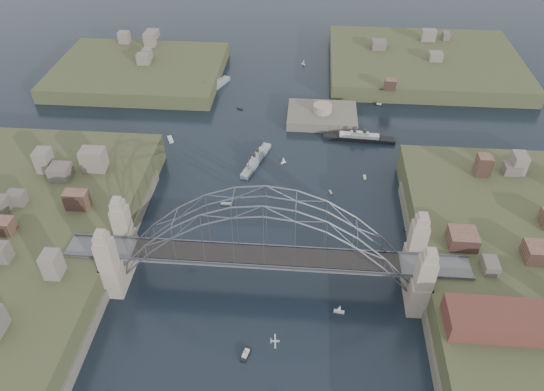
{
  "coord_description": "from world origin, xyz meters",
  "views": [
    {
      "loc": [
        7.24,
        -73.25,
        84.9
      ],
      "look_at": [
        0.0,
        18.0,
        10.0
      ],
      "focal_mm": 33.57,
      "sensor_mm": 36.0,
      "label": 1
    }
  ],
  "objects_px": {
    "bridge": "(265,243)",
    "ocean_liner": "(359,138)",
    "naval_cruiser_near": "(256,160)",
    "wharf_shed": "(503,321)",
    "fort_island": "(322,121)",
    "naval_cruiser_far": "(214,87)"
  },
  "relations": [
    {
      "from": "naval_cruiser_far",
      "to": "wharf_shed",
      "type": "bearing_deg",
      "value": -55.42
    },
    {
      "from": "fort_island",
      "to": "ocean_liner",
      "type": "relative_size",
      "value": 1.01
    },
    {
      "from": "fort_island",
      "to": "wharf_shed",
      "type": "distance_m",
      "value": 90.48
    },
    {
      "from": "fort_island",
      "to": "naval_cruiser_near",
      "type": "xyz_separation_m",
      "value": [
        -18.7,
        -25.09,
        1.16
      ]
    },
    {
      "from": "fort_island",
      "to": "naval_cruiser_near",
      "type": "bearing_deg",
      "value": -126.7
    },
    {
      "from": "wharf_shed",
      "to": "ocean_liner",
      "type": "height_order",
      "value": "wharf_shed"
    },
    {
      "from": "bridge",
      "to": "ocean_liner",
      "type": "height_order",
      "value": "bridge"
    },
    {
      "from": "naval_cruiser_near",
      "to": "ocean_liner",
      "type": "distance_m",
      "value": 33.08
    },
    {
      "from": "bridge",
      "to": "naval_cruiser_far",
      "type": "relative_size",
      "value": 4.83
    },
    {
      "from": "naval_cruiser_far",
      "to": "bridge",
      "type": "bearing_deg",
      "value": -73.41
    },
    {
      "from": "fort_island",
      "to": "wharf_shed",
      "type": "height_order",
      "value": "wharf_shed"
    },
    {
      "from": "wharf_shed",
      "to": "naval_cruiser_far",
      "type": "height_order",
      "value": "wharf_shed"
    },
    {
      "from": "bridge",
      "to": "naval_cruiser_far",
      "type": "distance_m",
      "value": 92.28
    },
    {
      "from": "wharf_shed",
      "to": "naval_cruiser_far",
      "type": "distance_m",
      "value": 123.93
    },
    {
      "from": "fort_island",
      "to": "wharf_shed",
      "type": "relative_size",
      "value": 1.1
    },
    {
      "from": "naval_cruiser_near",
      "to": "ocean_liner",
      "type": "bearing_deg",
      "value": 25.04
    },
    {
      "from": "wharf_shed",
      "to": "fort_island",
      "type": "bearing_deg",
      "value": 110.85
    },
    {
      "from": "bridge",
      "to": "ocean_liner",
      "type": "relative_size",
      "value": 3.87
    },
    {
      "from": "naval_cruiser_near",
      "to": "naval_cruiser_far",
      "type": "height_order",
      "value": "naval_cruiser_far"
    },
    {
      "from": "fort_island",
      "to": "wharf_shed",
      "type": "xyz_separation_m",
      "value": [
        32.0,
        -84.0,
        10.34
      ]
    },
    {
      "from": "bridge",
      "to": "wharf_shed",
      "type": "height_order",
      "value": "bridge"
    },
    {
      "from": "bridge",
      "to": "wharf_shed",
      "type": "xyz_separation_m",
      "value": [
        44.0,
        -14.0,
        -2.32
      ]
    }
  ]
}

